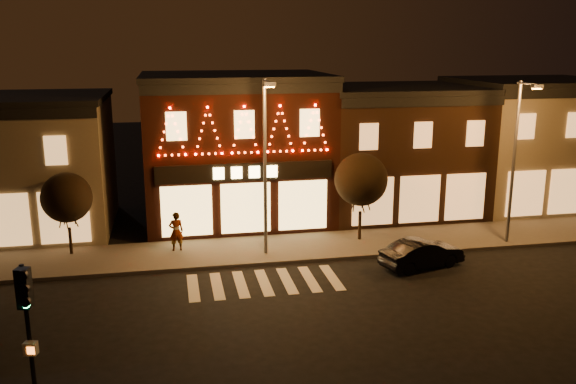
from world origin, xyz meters
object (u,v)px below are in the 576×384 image
object	(u,v)px
traffic_signal_near	(27,317)
pedestrian	(176,231)
streetlamp_mid	(266,154)
dark_sedan	(422,254)

from	to	relation	value
traffic_signal_near	pedestrian	bearing A→B (deg)	88.80
traffic_signal_near	pedestrian	size ratio (longest dim) A/B	2.36
streetlamp_mid	dark_sedan	world-z (taller)	streetlamp_mid
traffic_signal_near	dark_sedan	xyz separation A→B (m)	(14.70, 9.57, -2.70)
traffic_signal_near	pedestrian	world-z (taller)	traffic_signal_near
streetlamp_mid	dark_sedan	distance (m)	8.43
streetlamp_mid	dark_sedan	xyz separation A→B (m)	(6.73, -2.62, -4.35)
pedestrian	traffic_signal_near	bearing A→B (deg)	68.56
streetlamp_mid	pedestrian	world-z (taller)	streetlamp_mid
dark_sedan	pedestrian	size ratio (longest dim) A/B	2.05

